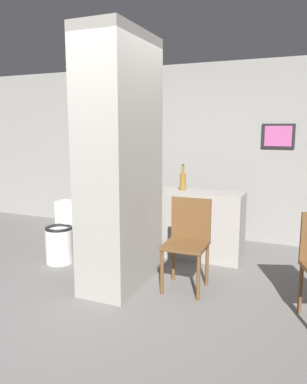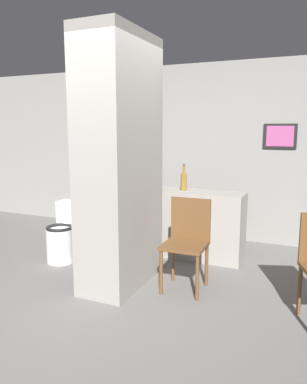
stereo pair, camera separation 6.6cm
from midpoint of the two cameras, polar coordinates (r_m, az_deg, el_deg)
ground_plane at (r=3.89m, az=-10.85°, el=-15.78°), size 14.00×14.00×0.00m
wall_back at (r=5.88m, az=3.25°, el=6.23°), size 8.00×0.09×2.60m
pillar_center at (r=3.90m, az=-5.55°, el=4.36°), size 0.55×1.03×2.60m
counter_shelf at (r=4.87m, az=6.29°, el=-4.93°), size 1.16×0.44×0.87m
toilet at (r=4.88m, az=-14.12°, el=-6.50°), size 0.34×0.50×0.74m
chair_near_pillar at (r=3.92m, az=4.73°, el=-7.06°), size 0.45×0.45×0.94m
bicycle at (r=5.10m, az=-3.83°, el=-5.52°), size 1.60×0.42×0.66m
bottle_tall at (r=4.82m, az=4.12°, el=1.74°), size 0.08×0.08×0.34m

